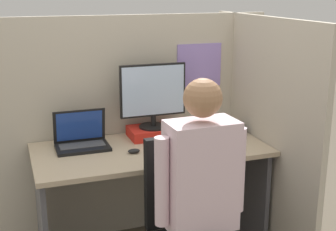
{
  "coord_description": "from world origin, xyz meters",
  "views": [
    {
      "loc": [
        -0.83,
        -2.33,
        1.73
      ],
      "look_at": [
        0.06,
        0.17,
        1.0
      ],
      "focal_mm": 50.0,
      "sensor_mm": 36.0,
      "label": 1
    }
  ],
  "objects_px": {
    "stapler": "(238,129)",
    "person": "(204,195)",
    "monitor": "(153,94)",
    "carrot_toy": "(163,155)",
    "paper_box": "(153,132)",
    "laptop": "(82,140)",
    "office_chair": "(193,229)"
  },
  "relations": [
    {
      "from": "stapler",
      "to": "person",
      "type": "distance_m",
      "value": 1.1
    },
    {
      "from": "monitor",
      "to": "carrot_toy",
      "type": "height_order",
      "value": "monitor"
    },
    {
      "from": "paper_box",
      "to": "person",
      "type": "relative_size",
      "value": 0.25
    },
    {
      "from": "monitor",
      "to": "paper_box",
      "type": "bearing_deg",
      "value": -90.0
    },
    {
      "from": "monitor",
      "to": "stapler",
      "type": "xyz_separation_m",
      "value": [
        0.59,
        -0.1,
        -0.27
      ]
    },
    {
      "from": "monitor",
      "to": "office_chair",
      "type": "height_order",
      "value": "monitor"
    },
    {
      "from": "stapler",
      "to": "office_chair",
      "type": "bearing_deg",
      "value": -130.96
    },
    {
      "from": "laptop",
      "to": "stapler",
      "type": "xyz_separation_m",
      "value": [
        1.09,
        -0.04,
        -0.02
      ]
    },
    {
      "from": "monitor",
      "to": "stapler",
      "type": "distance_m",
      "value": 0.66
    },
    {
      "from": "person",
      "to": "paper_box",
      "type": "bearing_deg",
      "value": 86.68
    },
    {
      "from": "paper_box",
      "to": "stapler",
      "type": "xyz_separation_m",
      "value": [
        0.59,
        -0.1,
        -0.01
      ]
    },
    {
      "from": "laptop",
      "to": "carrot_toy",
      "type": "xyz_separation_m",
      "value": [
        0.42,
        -0.35,
        -0.03
      ]
    },
    {
      "from": "paper_box",
      "to": "laptop",
      "type": "bearing_deg",
      "value": -173.2
    },
    {
      "from": "stapler",
      "to": "carrot_toy",
      "type": "distance_m",
      "value": 0.73
    },
    {
      "from": "carrot_toy",
      "to": "monitor",
      "type": "bearing_deg",
      "value": 80.07
    },
    {
      "from": "monitor",
      "to": "carrot_toy",
      "type": "xyz_separation_m",
      "value": [
        -0.07,
        -0.41,
        -0.28
      ]
    },
    {
      "from": "paper_box",
      "to": "monitor",
      "type": "xyz_separation_m",
      "value": [
        0.0,
        0.0,
        0.26
      ]
    },
    {
      "from": "paper_box",
      "to": "carrot_toy",
      "type": "relative_size",
      "value": 2.13
    },
    {
      "from": "office_chair",
      "to": "paper_box",
      "type": "bearing_deg",
      "value": 86.44
    },
    {
      "from": "carrot_toy",
      "to": "person",
      "type": "bearing_deg",
      "value": -88.63
    },
    {
      "from": "laptop",
      "to": "office_chair",
      "type": "relative_size",
      "value": 0.34
    },
    {
      "from": "person",
      "to": "laptop",
      "type": "bearing_deg",
      "value": 115.25
    },
    {
      "from": "office_chair",
      "to": "person",
      "type": "xyz_separation_m",
      "value": [
        -0.01,
        -0.15,
        0.27
      ]
    },
    {
      "from": "stapler",
      "to": "office_chair",
      "type": "distance_m",
      "value": 1.02
    },
    {
      "from": "monitor",
      "to": "stapler",
      "type": "bearing_deg",
      "value": -9.5
    },
    {
      "from": "person",
      "to": "monitor",
      "type": "bearing_deg",
      "value": 86.69
    },
    {
      "from": "monitor",
      "to": "laptop",
      "type": "bearing_deg",
      "value": -172.88
    },
    {
      "from": "stapler",
      "to": "carrot_toy",
      "type": "xyz_separation_m",
      "value": [
        -0.66,
        -0.31,
        -0.01
      ]
    },
    {
      "from": "stapler",
      "to": "monitor",
      "type": "bearing_deg",
      "value": 170.5
    },
    {
      "from": "carrot_toy",
      "to": "office_chair",
      "type": "height_order",
      "value": "office_chair"
    },
    {
      "from": "paper_box",
      "to": "laptop",
      "type": "distance_m",
      "value": 0.5
    },
    {
      "from": "monitor",
      "to": "carrot_toy",
      "type": "bearing_deg",
      "value": -99.93
    }
  ]
}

